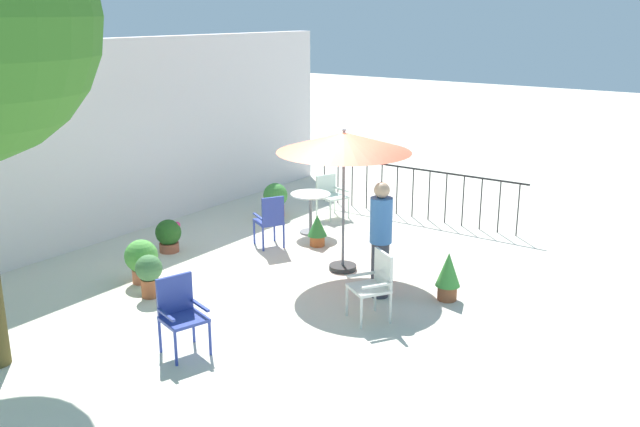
% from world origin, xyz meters
% --- Properties ---
extents(ground_plane, '(60.00, 60.00, 0.00)m').
position_xyz_m(ground_plane, '(0.00, 0.00, 0.00)').
color(ground_plane, beige).
extents(villa_facade, '(10.82, 0.30, 3.56)m').
position_xyz_m(villa_facade, '(0.00, 3.97, 1.78)').
color(villa_facade, silver).
rests_on(villa_facade, ground).
extents(terrace_railing, '(0.03, 4.71, 1.01)m').
position_xyz_m(terrace_railing, '(3.65, 0.00, 0.68)').
color(terrace_railing, black).
rests_on(terrace_railing, ground).
extents(patio_umbrella_0, '(2.09, 2.09, 2.30)m').
position_xyz_m(patio_umbrella_0, '(0.33, -0.51, 2.06)').
color(patio_umbrella_0, '#2D2D2D').
rests_on(patio_umbrella_0, ground).
extents(cafe_table_0, '(0.74, 0.74, 0.76)m').
position_xyz_m(cafe_table_0, '(1.60, 1.06, 0.53)').
color(cafe_table_0, white).
rests_on(cafe_table_0, ground).
extents(patio_chair_0, '(0.60, 0.62, 0.95)m').
position_xyz_m(patio_chair_0, '(0.52, 1.14, 0.53)').
color(patio_chair_0, '#3144A0').
rests_on(patio_chair_0, ground).
extents(patio_chair_1, '(0.60, 0.59, 0.95)m').
position_xyz_m(patio_chair_1, '(-3.13, -0.43, 0.54)').
color(patio_chair_1, '#2D3F97').
rests_on(patio_chair_1, ground).
extents(patio_chair_2, '(0.62, 0.62, 0.84)m').
position_xyz_m(patio_chair_2, '(2.70, 1.37, 0.49)').
color(patio_chair_2, white).
rests_on(patio_chair_2, ground).
extents(patio_chair_3, '(0.65, 0.66, 0.94)m').
position_xyz_m(patio_chair_3, '(-0.97, -1.87, 0.53)').
color(patio_chair_3, silver).
rests_on(patio_chair_3, ground).
extents(potted_plant_0, '(0.35, 0.35, 0.57)m').
position_xyz_m(potted_plant_0, '(1.07, 0.52, 0.31)').
color(potted_plant_0, '#B15629').
rests_on(potted_plant_0, ground).
extents(potted_plant_1, '(0.49, 0.49, 0.69)m').
position_xyz_m(potted_plant_1, '(2.09, 2.28, 0.38)').
color(potted_plant_1, '#CC6541').
rests_on(potted_plant_1, ground).
extents(potted_plant_2, '(0.45, 0.45, 0.57)m').
position_xyz_m(potted_plant_2, '(-0.67, 2.43, 0.31)').
color(potted_plant_2, '#9A5139').
rests_on(potted_plant_2, ground).
extents(potted_plant_3, '(0.36, 0.36, 0.72)m').
position_xyz_m(potted_plant_3, '(0.19, -2.40, 0.39)').
color(potted_plant_3, brown).
rests_on(potted_plant_3, ground).
extents(potted_plant_4, '(0.51, 0.51, 0.68)m').
position_xyz_m(potted_plant_4, '(-1.89, 1.71, 0.38)').
color(potted_plant_4, '#CF6C48').
rests_on(potted_plant_4, ground).
extents(potted_plant_5, '(0.39, 0.39, 0.64)m').
position_xyz_m(potted_plant_5, '(-2.21, 1.18, 0.37)').
color(potted_plant_5, '#AE5932').
rests_on(potted_plant_5, ground).
extents(standing_person, '(0.39, 0.39, 1.72)m').
position_xyz_m(standing_person, '(-0.27, -1.54, 0.89)').
color(standing_person, '#33333D').
rests_on(standing_person, ground).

